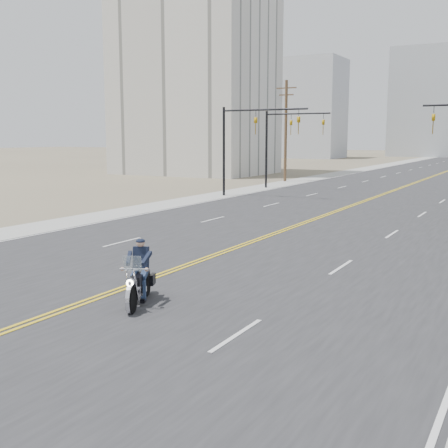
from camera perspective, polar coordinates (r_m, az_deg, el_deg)
The scene contains 10 objects.
road at distance 78.09m, azimuth 21.19°, elevation 4.80°, with size 20.00×200.00×0.01m, color #303033.
sidewalk_left at distance 80.50m, azimuth 13.04°, elevation 5.27°, with size 3.00×200.00×0.01m, color #A5A5A0.
traffic_mast_left at distance 43.94m, azimuth 2.31°, elevation 9.18°, with size 7.10×0.26×7.00m.
traffic_mast_far at distance 51.33m, azimuth 6.07°, elevation 9.01°, with size 6.10×0.26×7.00m.
utility_pole_left at distance 59.95m, azimuth 6.29°, elevation 9.55°, with size 2.20×0.30×10.50m.
apartment_block at distance 74.08m, azimuth -2.94°, elevation 16.83°, with size 18.00×14.00×30.00m, color silver.
haze_bldg_a at distance 130.68m, azimuth 8.76°, elevation 11.48°, with size 14.00×12.00×22.00m, color #B7BCC6.
haze_bldg_d at distance 149.19m, azimuth 20.74°, elevation 11.45°, with size 20.00×15.00×26.00m, color #ADB2B7.
haze_bldg_f at distance 150.13m, azimuth 5.33°, elevation 10.04°, with size 12.00×12.00×16.00m, color #ADB2B7.
motorcyclist at distance 15.82m, azimuth -8.68°, elevation -4.91°, with size 1.00×2.33×1.82m, color black, non-canonical shape.
Camera 1 is at (10.91, -7.18, 4.63)m, focal length 45.00 mm.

